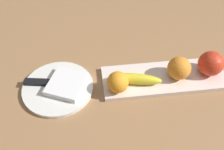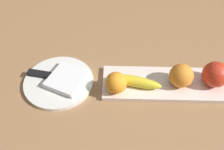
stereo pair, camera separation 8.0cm
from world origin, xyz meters
name	(u,v)px [view 1 (the left image)]	position (x,y,z in m)	size (l,w,h in m)	color
ground_plane	(167,74)	(0.00, 0.00, 0.00)	(2.40, 2.40, 0.00)	#986F48
fruit_tray	(164,78)	(-0.02, -0.02, 0.01)	(0.41, 0.14, 0.01)	silver
apple	(211,64)	(0.13, -0.02, 0.06)	(0.08, 0.08, 0.08)	red
banana	(136,79)	(-0.12, -0.04, 0.03)	(0.17, 0.04, 0.04)	yellow
orange_near_apple	(179,68)	(0.02, -0.02, 0.05)	(0.08, 0.08, 0.08)	orange
orange_near_banana	(118,82)	(-0.18, -0.06, 0.05)	(0.07, 0.07, 0.07)	orange
dinner_plate	(58,88)	(-0.37, -0.02, 0.01)	(0.23, 0.23, 0.01)	white
folded_napkin	(66,84)	(-0.34, -0.02, 0.02)	(0.11, 0.12, 0.02)	white
knife	(43,83)	(-0.41, 0.00, 0.02)	(0.18, 0.05, 0.01)	silver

